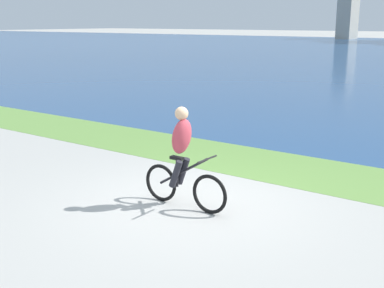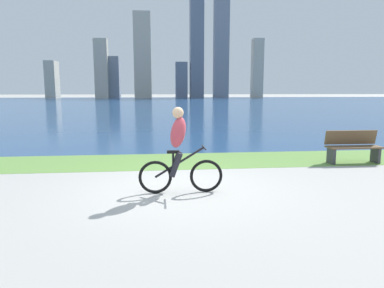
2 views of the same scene
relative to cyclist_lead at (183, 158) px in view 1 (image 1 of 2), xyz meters
name	(u,v)px [view 1 (image 1 of 2)]	position (x,y,z in m)	size (l,w,h in m)	color
ground_plane	(193,202)	(0.03, 0.25, -0.84)	(300.00, 300.00, 0.00)	#B2AFA8
grass_strip_bayside	(270,165)	(0.03, 3.10, -0.84)	(120.00, 2.28, 0.01)	#6B9947
cyclist_lead	(183,158)	(0.00, 0.00, 0.00)	(1.66, 0.52, 1.69)	black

